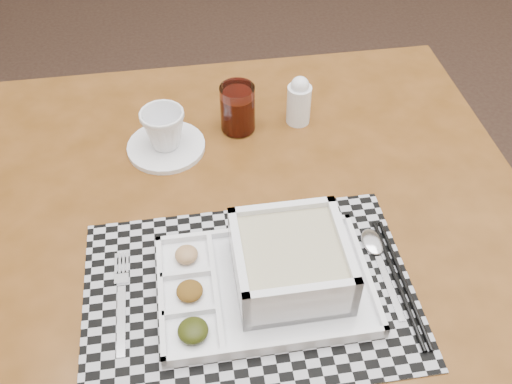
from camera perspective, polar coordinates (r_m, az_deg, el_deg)
floor at (r=1.92m, az=14.47°, el=-7.52°), size 5.00×5.00×0.00m
dining_table at (r=1.02m, az=-0.88°, el=-6.88°), size 1.04×1.04×0.77m
placemat at (r=0.88m, az=-0.67°, el=-9.97°), size 0.51×0.35×0.00m
serving_tray at (r=0.86m, az=2.45°, el=-7.84°), size 0.32×0.23×0.09m
fork at (r=0.89m, az=-13.33°, el=-10.39°), size 0.02×0.19×0.00m
spoon at (r=0.95m, az=11.81°, el=-5.53°), size 0.04×0.18×0.01m
chopsticks at (r=0.91m, az=14.25°, el=-8.64°), size 0.02×0.24×0.01m
saucer at (r=1.11m, az=-8.96°, el=4.50°), size 0.15×0.15×0.01m
cup at (r=1.09m, az=-9.22°, el=6.24°), size 0.10×0.10×0.08m
juice_glass at (r=1.12m, az=-1.84°, el=8.18°), size 0.07×0.07×0.10m
creamer_bottle at (r=1.14m, az=4.32°, el=9.08°), size 0.05×0.05×0.11m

